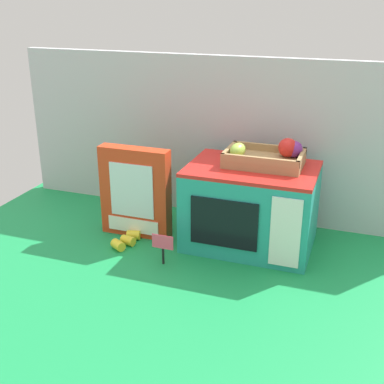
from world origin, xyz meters
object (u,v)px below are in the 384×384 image
at_px(price_sign, 163,245).
at_px(loose_toy_banana, 127,240).
at_px(cookie_set_box, 135,192).
at_px(food_groups_crate, 268,157).
at_px(toy_microwave, 251,207).

bearing_deg(price_sign, loose_toy_banana, 154.32).
bearing_deg(cookie_set_box, food_groups_crate, 12.45).
bearing_deg(loose_toy_banana, price_sign, -25.68).
distance_m(price_sign, loose_toy_banana, 0.19).
bearing_deg(cookie_set_box, toy_microwave, 8.50).
height_order(food_groups_crate, loose_toy_banana, food_groups_crate).
relative_size(toy_microwave, price_sign, 4.15).
distance_m(food_groups_crate, price_sign, 0.44).
distance_m(toy_microwave, loose_toy_banana, 0.43).
bearing_deg(toy_microwave, cookie_set_box, -171.50).
distance_m(cookie_set_box, price_sign, 0.25).
xyz_separation_m(food_groups_crate, loose_toy_banana, (-0.43, -0.18, -0.29)).
bearing_deg(food_groups_crate, price_sign, -135.05).
relative_size(food_groups_crate, cookie_set_box, 0.78).
distance_m(toy_microwave, food_groups_crate, 0.17).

